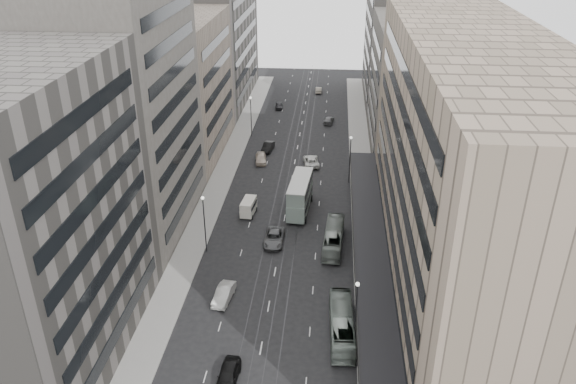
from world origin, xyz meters
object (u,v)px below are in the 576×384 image
(sedan_1, at_px, (224,294))
(bus_near, at_px, (342,324))
(double_decker, at_px, (300,195))
(sedan_2, at_px, (274,238))
(panel_van, at_px, (248,207))
(sedan_0, at_px, (228,375))
(bus_far, at_px, (334,237))

(sedan_1, bearing_deg, bus_near, -12.57)
(double_decker, xyz_separation_m, sedan_2, (-2.96, -9.37, -2.07))
(panel_van, bearing_deg, sedan_2, -52.76)
(sedan_0, bearing_deg, bus_far, 71.75)
(sedan_0, xyz_separation_m, sedan_2, (1.75, 25.75, -0.03))
(double_decker, height_order, sedan_0, double_decker)
(double_decker, relative_size, sedan_0, 2.06)
(double_decker, distance_m, sedan_1, 23.78)
(double_decker, relative_size, panel_van, 2.43)
(bus_near, relative_size, sedan_0, 2.15)
(panel_van, xyz_separation_m, sedan_2, (4.68, -7.67, -0.57))
(bus_far, bearing_deg, sedan_2, 1.96)
(bus_near, height_order, sedan_0, bus_near)
(panel_van, relative_size, sedan_0, 0.85)
(sedan_2, bearing_deg, bus_far, -1.63)
(panel_van, distance_m, sedan_2, 9.00)
(bus_near, distance_m, double_decker, 28.19)
(sedan_1, bearing_deg, sedan_0, -70.22)
(bus_near, xyz_separation_m, sedan_2, (-9.26, 18.07, -0.64))
(double_decker, relative_size, sedan_2, 1.73)
(bus_far, relative_size, sedan_1, 2.10)
(panel_van, height_order, sedan_0, panel_van)
(bus_far, xyz_separation_m, double_decker, (-5.23, 9.59, 1.45))
(double_decker, relative_size, sedan_1, 2.05)
(bus_near, bearing_deg, sedan_2, -65.12)
(bus_near, distance_m, sedan_1, 14.70)
(bus_far, xyz_separation_m, sedan_0, (-9.94, -25.53, -0.59))
(panel_van, height_order, sedan_2, panel_van)
(panel_van, bearing_deg, bus_far, -25.69)
(panel_van, distance_m, sedan_1, 20.77)
(double_decker, bearing_deg, sedan_1, -103.87)
(panel_van, relative_size, sedan_2, 0.71)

